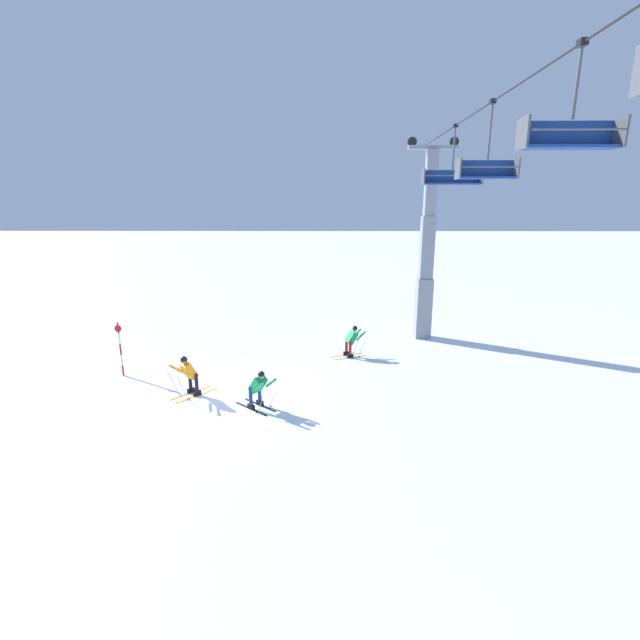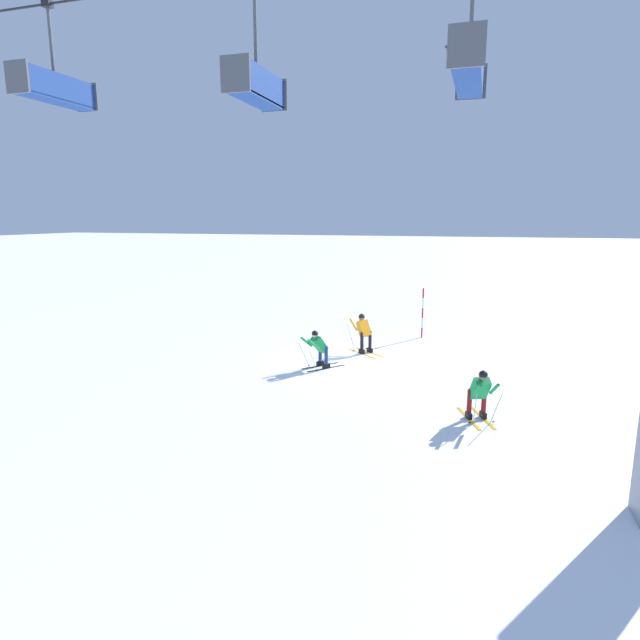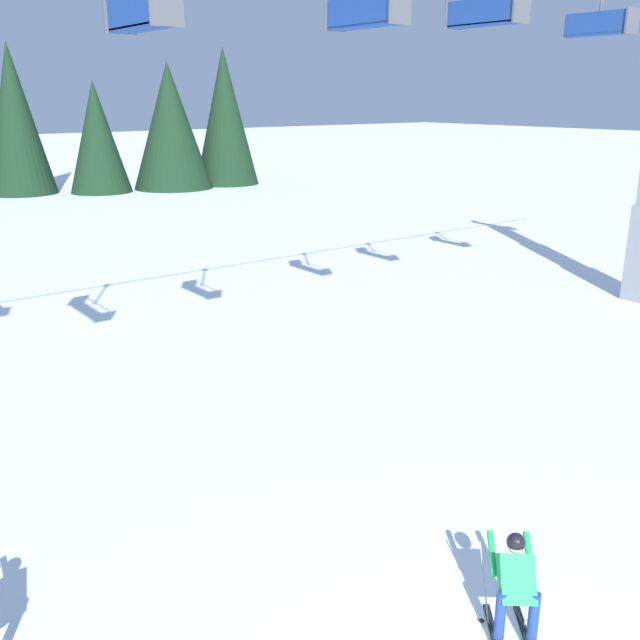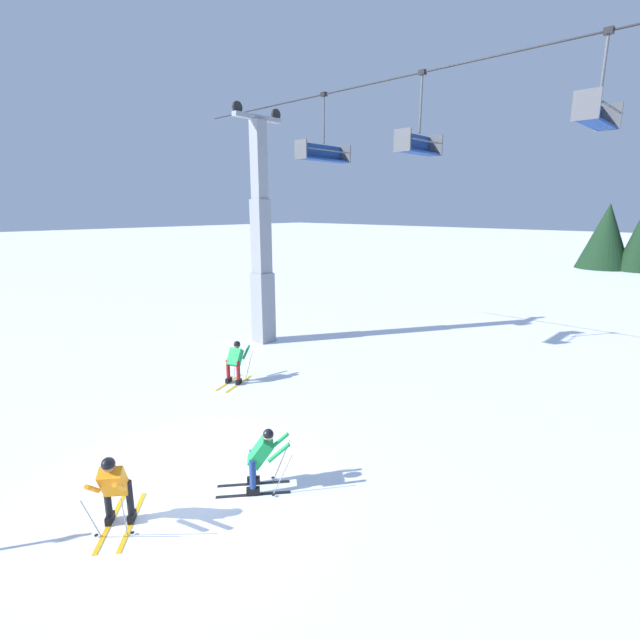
{
  "view_description": "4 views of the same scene",
  "coord_description": "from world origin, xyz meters",
  "px_view_note": "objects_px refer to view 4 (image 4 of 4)",
  "views": [
    {
      "loc": [
        14.69,
        3.27,
        6.57
      ],
      "look_at": [
        0.45,
        3.06,
        2.97
      ],
      "focal_mm": 24.37,
      "sensor_mm": 36.0,
      "label": 1
    },
    {
      "loc": [
        -4.35,
        18.33,
        5.36
      ],
      "look_at": [
        0.28,
        3.51,
        2.29
      ],
      "focal_mm": 29.38,
      "sensor_mm": 36.0,
      "label": 2
    },
    {
      "loc": [
        -5.24,
        -3.38,
        6.52
      ],
      "look_at": [
        0.12,
        3.67,
        3.72
      ],
      "focal_mm": 39.95,
      "sensor_mm": 36.0,
      "label": 3
    },
    {
      "loc": [
        8.09,
        -4.58,
        5.94
      ],
      "look_at": [
        0.68,
        3.29,
        3.3
      ],
      "focal_mm": 25.88,
      "sensor_mm": 36.0,
      "label": 4
    }
  ],
  "objects_px": {
    "lift_tower_near": "(261,250)",
    "chairlift_seat_second": "(417,142)",
    "chairlift_seat_middle": "(595,112)",
    "skier_distant_uphill": "(235,359)",
    "chairlift_seat_nearest": "(322,152)",
    "skier_distant_downhill": "(114,485)",
    "skier_carving_main": "(261,455)"
  },
  "relations": [
    {
      "from": "lift_tower_near",
      "to": "chairlift_seat_second",
      "type": "distance_m",
      "value": 8.47
    },
    {
      "from": "chairlift_seat_middle",
      "to": "skier_distant_uphill",
      "type": "xyz_separation_m",
      "value": [
        -9.24,
        -3.92,
        -7.31
      ]
    },
    {
      "from": "skier_carving_main",
      "to": "skier_distant_uphill",
      "type": "bearing_deg",
      "value": 148.11
    },
    {
      "from": "chairlift_seat_nearest",
      "to": "lift_tower_near",
      "type": "bearing_deg",
      "value": 180.0
    },
    {
      "from": "chairlift_seat_middle",
      "to": "lift_tower_near",
      "type": "bearing_deg",
      "value": 180.0
    },
    {
      "from": "chairlift_seat_second",
      "to": "chairlift_seat_nearest",
      "type": "bearing_deg",
      "value": 180.0
    },
    {
      "from": "skier_carving_main",
      "to": "skier_distant_downhill",
      "type": "height_order",
      "value": "skier_distant_downhill"
    },
    {
      "from": "skier_carving_main",
      "to": "chairlift_seat_middle",
      "type": "distance_m",
      "value": 11.03
    },
    {
      "from": "lift_tower_near",
      "to": "chairlift_seat_nearest",
      "type": "relative_size",
      "value": 4.18
    },
    {
      "from": "skier_carving_main",
      "to": "chairlift_seat_second",
      "type": "relative_size",
      "value": 0.69
    },
    {
      "from": "lift_tower_near",
      "to": "skier_distant_downhill",
      "type": "relative_size",
      "value": 5.89
    },
    {
      "from": "skier_carving_main",
      "to": "skier_distant_uphill",
      "type": "xyz_separation_m",
      "value": [
        -5.56,
        3.46,
        0.02
      ]
    },
    {
      "from": "chairlift_seat_nearest",
      "to": "skier_distant_uphill",
      "type": "bearing_deg",
      "value": -96.75
    },
    {
      "from": "chairlift_seat_nearest",
      "to": "skier_distant_downhill",
      "type": "bearing_deg",
      "value": -67.96
    },
    {
      "from": "chairlift_seat_nearest",
      "to": "chairlift_seat_second",
      "type": "relative_size",
      "value": 1.02
    },
    {
      "from": "chairlift_seat_second",
      "to": "skier_distant_uphill",
      "type": "distance_m",
      "value": 9.21
    },
    {
      "from": "chairlift_seat_middle",
      "to": "skier_distant_uphill",
      "type": "relative_size",
      "value": 1.19
    },
    {
      "from": "skier_distant_uphill",
      "to": "skier_distant_downhill",
      "type": "xyz_separation_m",
      "value": [
        4.53,
        -6.14,
        0.08
      ]
    },
    {
      "from": "skier_distant_downhill",
      "to": "chairlift_seat_nearest",
      "type": "bearing_deg",
      "value": 112.04
    },
    {
      "from": "lift_tower_near",
      "to": "skier_distant_downhill",
      "type": "height_order",
      "value": "lift_tower_near"
    },
    {
      "from": "chairlift_seat_nearest",
      "to": "skier_distant_downhill",
      "type": "xyz_separation_m",
      "value": [
        4.07,
        -10.06,
        -6.99
      ]
    },
    {
      "from": "lift_tower_near",
      "to": "chairlift_seat_middle",
      "type": "distance_m",
      "value": 13.03
    },
    {
      "from": "skier_carving_main",
      "to": "skier_distant_uphill",
      "type": "relative_size",
      "value": 0.94
    },
    {
      "from": "lift_tower_near",
      "to": "chairlift_seat_nearest",
      "type": "height_order",
      "value": "lift_tower_near"
    },
    {
      "from": "lift_tower_near",
      "to": "skier_distant_downhill",
      "type": "distance_m",
      "value": 13.06
    },
    {
      "from": "chairlift_seat_second",
      "to": "skier_distant_uphill",
      "type": "relative_size",
      "value": 1.35
    },
    {
      "from": "skier_carving_main",
      "to": "chairlift_seat_middle",
      "type": "height_order",
      "value": "chairlift_seat_middle"
    },
    {
      "from": "skier_distant_downhill",
      "to": "chairlift_seat_second",
      "type": "bearing_deg",
      "value": 90.56
    },
    {
      "from": "chairlift_seat_second",
      "to": "skier_distant_uphill",
      "type": "bearing_deg",
      "value": -138.57
    },
    {
      "from": "lift_tower_near",
      "to": "chairlift_seat_middle",
      "type": "height_order",
      "value": "lift_tower_near"
    },
    {
      "from": "skier_distant_uphill",
      "to": "skier_distant_downhill",
      "type": "relative_size",
      "value": 1.03
    },
    {
      "from": "lift_tower_near",
      "to": "chairlift_seat_second",
      "type": "height_order",
      "value": "lift_tower_near"
    }
  ]
}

